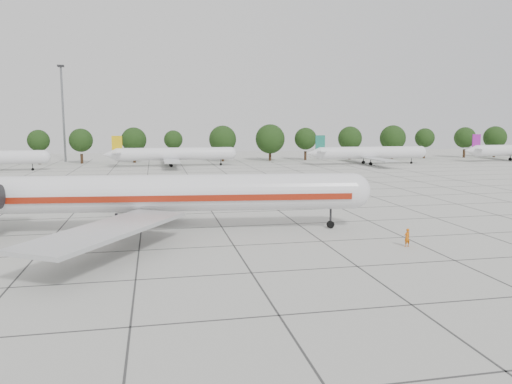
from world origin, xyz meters
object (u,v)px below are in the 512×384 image
main_airliner (128,193)px  floodlight_mast (63,108)px  ground_crew (407,238)px  bg_airliner_c (174,154)px  bg_airliner_d (370,153)px

main_airliner → floodlight_mast: 95.54m
ground_crew → bg_airliner_c: (-16.39, 83.93, 2.11)m
bg_airliner_c → floodlight_mast: 35.97m
ground_crew → floodlight_mast: size_ratio=0.06×
main_airliner → bg_airliner_c: size_ratio=1.63×
ground_crew → floodlight_mast: bearing=-81.4°
main_airliner → floodlight_mast: (-20.92, 92.64, 10.46)m
bg_airliner_d → floodlight_mast: floodlight_mast is taller
main_airliner → ground_crew: bearing=-17.9°
main_airliner → bg_airliner_c: (7.20, 73.30, -0.91)m
bg_airliner_c → bg_airliner_d: (48.64, -4.90, 0.00)m
bg_airliner_c → main_airliner: bearing=-95.6°
main_airliner → bg_airliner_d: main_airliner is taller
main_airliner → ground_crew: main_airliner is taller
bg_airliner_c → bg_airliner_d: bearing=-5.8°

